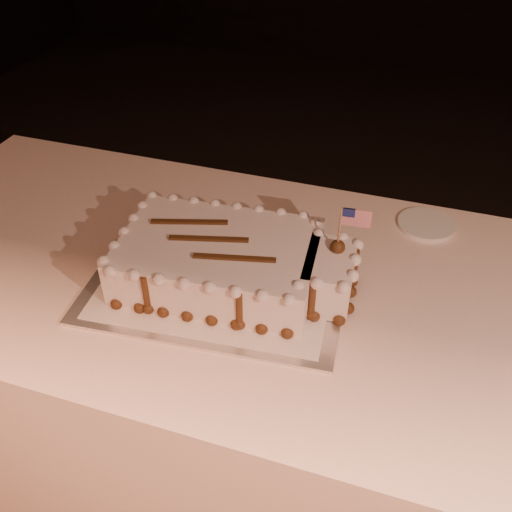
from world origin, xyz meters
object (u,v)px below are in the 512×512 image
(sheet_cake, at_px, (232,262))
(side_plate, at_px, (426,224))
(banquet_table, at_px, (373,421))
(cake_board, at_px, (220,279))

(sheet_cake, relative_size, side_plate, 3.75)
(banquet_table, height_order, side_plate, side_plate)
(side_plate, bearing_deg, banquet_table, -95.62)
(sheet_cake, xyz_separation_m, side_plate, (0.37, 0.33, -0.05))
(banquet_table, height_order, sheet_cake, sheet_cake)
(banquet_table, distance_m, side_plate, 0.49)
(side_plate, bearing_deg, cake_board, -139.47)
(cake_board, relative_size, sheet_cake, 1.04)
(banquet_table, xyz_separation_m, side_plate, (0.03, 0.30, 0.38))
(cake_board, height_order, sheet_cake, sheet_cake)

